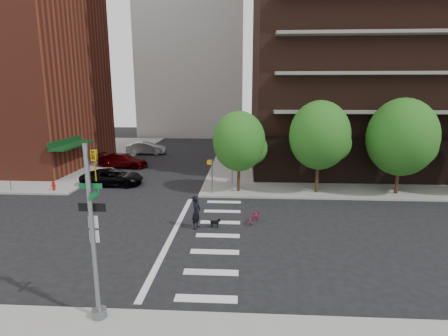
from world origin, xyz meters
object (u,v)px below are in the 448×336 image
object	(u,v)px
scooter	(255,216)
traffic_signal	(95,248)
parked_car_maroon	(123,160)
parked_car_black	(113,177)
fire_hydrant	(54,185)
parked_car_silver	(146,148)
dog_walker	(196,212)

from	to	relation	value
scooter	traffic_signal	bearing A→B (deg)	-98.92
parked_car_maroon	traffic_signal	bearing A→B (deg)	-157.29
parked_car_black	parked_car_maroon	world-z (taller)	parked_car_maroon
parked_car_black	fire_hydrant	bearing A→B (deg)	118.35
traffic_signal	parked_car_silver	bearing A→B (deg)	102.91
dog_walker	parked_car_black	bearing A→B (deg)	60.43
traffic_signal	parked_car_black	size ratio (longest dim) A/B	1.19
fire_hydrant	scooter	bearing A→B (deg)	-20.21
traffic_signal	parked_car_silver	size ratio (longest dim) A/B	1.24
parked_car_silver	dog_walker	size ratio (longest dim) A/B	2.50
traffic_signal	scooter	world-z (taller)	traffic_signal
parked_car_silver	scooter	distance (m)	26.62
parked_car_black	dog_walker	world-z (taller)	dog_walker
parked_car_black	parked_car_maroon	distance (m)	7.30
parked_car_black	parked_car_silver	bearing A→B (deg)	2.59
traffic_signal	dog_walker	distance (m)	8.97
parked_car_black	parked_car_silver	xyz separation A→B (m)	(-1.34, 15.17, 0.09)
fire_hydrant	parked_car_silver	xyz separation A→B (m)	(2.52, 17.48, 0.24)
parked_car_black	parked_car_silver	size ratio (longest dim) A/B	1.05
parked_car_black	scooter	distance (m)	14.19
traffic_signal	parked_car_maroon	distance (m)	25.98
traffic_signal	parked_car_black	world-z (taller)	traffic_signal
scooter	dog_walker	bearing A→B (deg)	-141.81
parked_car_black	scooter	size ratio (longest dim) A/B	3.24
parked_car_maroon	parked_car_silver	distance (m)	8.05
traffic_signal	parked_car_silver	xyz separation A→B (m)	(-7.51, 32.77, -1.91)
traffic_signal	scooter	size ratio (longest dim) A/B	3.84
fire_hydrant	parked_car_maroon	world-z (taller)	parked_car_maroon
fire_hydrant	traffic_signal	bearing A→B (deg)	-56.74
parked_car_maroon	dog_walker	distance (m)	18.98
fire_hydrant	parked_car_silver	world-z (taller)	parked_car_silver
fire_hydrant	parked_car_maroon	xyz separation A→B (m)	(2.30, 9.43, 0.20)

